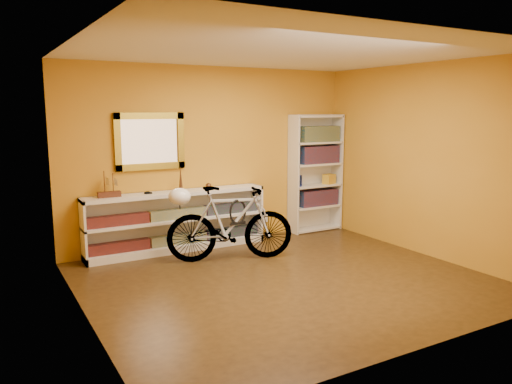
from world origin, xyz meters
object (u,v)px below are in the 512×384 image
bookcase (316,173)px  bicycle (230,223)px  helmet (180,196)px  console_unit (178,221)px

bookcase → bicycle: (-1.97, -0.81, -0.45)m
bicycle → helmet: bicycle is taller
bookcase → bicycle: size_ratio=1.11×
bookcase → helmet: bookcase is taller
console_unit → bookcase: size_ratio=1.37×
console_unit → bicycle: (0.44, -0.79, 0.08)m
bookcase → bicycle: bearing=-157.6°
bookcase → helmet: 2.66m
bookcase → console_unit: bearing=-179.4°
console_unit → bicycle: bicycle is taller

